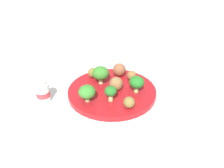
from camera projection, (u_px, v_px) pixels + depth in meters
ground_plane at (112, 94)px, 0.76m from camera, size 4.00×4.00×0.00m
plate at (112, 91)px, 0.76m from camera, size 0.28×0.28×0.02m
broccoli_floret_back_left at (137, 82)px, 0.73m from camera, size 0.05×0.05×0.05m
broccoli_floret_front_right at (87, 92)px, 0.69m from camera, size 0.05×0.05×0.05m
broccoli_floret_mid_left at (101, 73)px, 0.77m from camera, size 0.05×0.05×0.06m
broccoli_floret_back_right at (109, 92)px, 0.69m from camera, size 0.04×0.04×0.05m
meatball_far_rim at (132, 76)px, 0.80m from camera, size 0.03×0.03×0.03m
meatball_mid_left at (116, 83)px, 0.75m from camera, size 0.04×0.04×0.04m
meatball_center at (93, 73)px, 0.81m from camera, size 0.03×0.03×0.03m
meatball_back_right at (129, 102)px, 0.67m from camera, size 0.03×0.03×0.03m
meatball_front_right at (119, 70)px, 0.82m from camera, size 0.04×0.04×0.04m
napkin at (191, 92)px, 0.77m from camera, size 0.17×0.12×0.01m
fork at (192, 88)px, 0.78m from camera, size 0.12×0.02×0.01m
knife at (194, 94)px, 0.75m from camera, size 0.15×0.02×0.01m
yogurt_bottle at (43, 92)px, 0.71m from camera, size 0.04×0.04×0.07m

